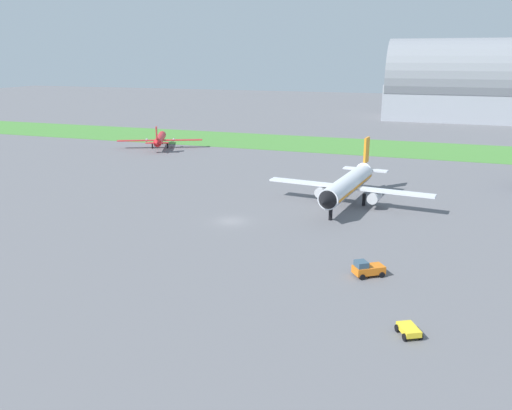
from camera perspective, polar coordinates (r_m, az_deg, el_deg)
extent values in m
plane|color=slate|center=(82.79, -2.68, -1.76)|extent=(600.00, 600.00, 0.00)
cube|color=#478438|center=(155.12, 7.98, 6.46)|extent=(360.00, 28.00, 0.08)
cylinder|color=silver|center=(91.47, 9.87, 2.18)|extent=(5.74, 21.90, 3.31)
cone|color=black|center=(80.30, 7.48, 0.36)|extent=(3.56, 3.36, 3.24)
cone|color=silver|center=(103.32, 11.83, 3.88)|extent=(3.44, 4.52, 2.98)
cube|color=orange|center=(91.52, 9.86, 2.03)|extent=(5.67, 20.71, 0.46)
cube|color=silver|center=(90.57, 14.34, 1.40)|extent=(14.59, 3.73, 0.33)
cube|color=silver|center=(94.29, 5.73, 2.39)|extent=(14.59, 3.73, 0.33)
cylinder|color=#B7BABF|center=(91.37, 12.70, 0.87)|extent=(2.22, 3.79, 1.82)
cylinder|color=#B7BABF|center=(93.75, 7.20, 1.52)|extent=(2.22, 3.79, 1.82)
cube|color=orange|center=(102.06, 11.86, 5.83)|extent=(0.70, 2.74, 4.82)
cube|color=silver|center=(102.30, 12.89, 3.65)|extent=(4.39, 2.27, 0.26)
cube|color=silver|center=(103.27, 10.61, 3.90)|extent=(4.39, 2.27, 0.26)
cylinder|color=black|center=(83.80, 8.06, -0.93)|extent=(0.60, 0.60, 2.11)
cylinder|color=black|center=(92.91, 11.58, 0.58)|extent=(0.60, 0.60, 2.11)
cylinder|color=black|center=(94.23, 8.53, 0.94)|extent=(0.60, 0.60, 2.11)
cylinder|color=red|center=(150.92, -10.34, 7.07)|extent=(8.20, 14.92, 2.14)
cone|color=black|center=(159.34, -10.06, 7.54)|extent=(2.78, 2.80, 2.09)
cone|color=red|center=(142.06, -10.67, 6.62)|extent=(2.97, 3.51, 1.92)
cube|color=red|center=(150.95, -10.33, 7.01)|extent=(7.90, 14.16, 0.30)
cube|color=red|center=(151.23, -12.58, 6.82)|extent=(11.34, 6.14, 0.21)
cube|color=red|center=(150.11, -8.10, 6.97)|extent=(11.34, 6.14, 0.21)
cylinder|color=#B7BABF|center=(151.55, -11.75, 6.88)|extent=(1.32, 1.84, 0.68)
cylinder|color=#B7BABF|center=(150.83, -8.89, 6.98)|extent=(1.32, 1.84, 0.68)
cube|color=red|center=(142.11, -10.70, 7.64)|extent=(1.02, 1.86, 3.42)
cube|color=red|center=(142.65, -11.25, 6.60)|extent=(3.25, 2.39, 0.17)
cube|color=red|center=(142.34, -10.05, 6.65)|extent=(3.25, 2.39, 0.17)
cylinder|color=black|center=(157.50, -10.10, 6.77)|extent=(0.38, 0.38, 1.50)
cylinder|color=black|center=(150.37, -11.15, 6.29)|extent=(0.38, 0.38, 1.50)
cylinder|color=black|center=(149.97, -9.53, 6.35)|extent=(0.38, 0.38, 1.50)
cube|color=orange|center=(63.86, 12.08, -6.83)|extent=(3.98, 3.54, 0.90)
cube|color=#334C60|center=(63.11, 11.31, -6.28)|extent=(1.93, 1.98, 0.70)
cylinder|color=black|center=(62.75, 11.42, -7.66)|extent=(0.72, 0.61, 0.70)
cylinder|color=black|center=(64.21, 10.68, -7.06)|extent=(0.72, 0.61, 0.70)
cylinder|color=black|center=(63.89, 13.45, -7.35)|extent=(0.72, 0.61, 0.70)
cylinder|color=black|center=(65.33, 12.68, -6.77)|extent=(0.72, 0.61, 0.70)
cube|color=yellow|center=(52.14, 16.19, -12.78)|extent=(2.46, 2.82, 0.55)
cylinder|color=black|center=(52.63, 15.01, -12.74)|extent=(0.55, 0.73, 0.70)
cylinder|color=black|center=(53.23, 16.52, -12.52)|extent=(0.55, 0.73, 0.70)
cylinder|color=black|center=(51.31, 15.79, -13.60)|extent=(0.55, 0.73, 0.70)
cylinder|color=black|center=(51.93, 17.33, -13.36)|extent=(0.55, 0.73, 0.70)
cube|color=#9399A3|center=(228.07, 20.92, 10.32)|extent=(55.96, 27.10, 13.84)
cylinder|color=gray|center=(227.50, 21.17, 12.72)|extent=(54.84, 29.81, 29.81)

